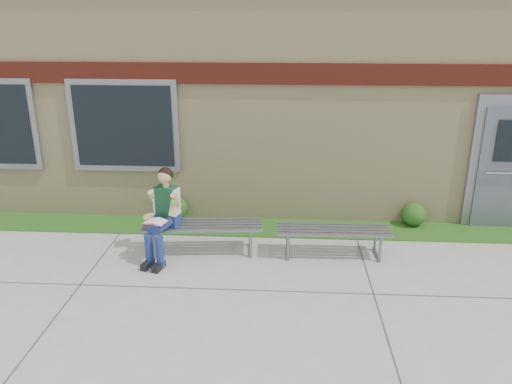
{
  "coord_description": "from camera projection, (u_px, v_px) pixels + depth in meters",
  "views": [
    {
      "loc": [
        -0.21,
        -5.38,
        3.5
      ],
      "look_at": [
        -0.65,
        1.7,
        0.99
      ],
      "focal_mm": 35.0,
      "sensor_mm": 36.0,
      "label": 1
    }
  ],
  "objects": [
    {
      "name": "ground",
      "position": [
        299.0,
        313.0,
        6.22
      ],
      "size": [
        80.0,
        80.0,
        0.0
      ],
      "primitive_type": "plane",
      "color": "#9E9E99",
      "rests_on": "ground"
    },
    {
      "name": "grass_strip",
      "position": [
        296.0,
        228.0,
        8.66
      ],
      "size": [
        16.0,
        0.8,
        0.02
      ],
      "primitive_type": "cube",
      "color": "#1D4512",
      "rests_on": "ground"
    },
    {
      "name": "school_building",
      "position": [
        296.0,
        82.0,
        11.15
      ],
      "size": [
        16.2,
        6.22,
        4.2
      ],
      "color": "beige",
      "rests_on": "ground"
    },
    {
      "name": "bench_left",
      "position": [
        203.0,
        230.0,
        7.71
      ],
      "size": [
        1.86,
        0.66,
        0.47
      ],
      "rotation": [
        0.0,
        0.0,
        0.09
      ],
      "color": "slate",
      "rests_on": "ground"
    },
    {
      "name": "bench_right",
      "position": [
        333.0,
        235.0,
        7.61
      ],
      "size": [
        1.73,
        0.52,
        0.45
      ],
      "rotation": [
        0.0,
        0.0,
        0.02
      ],
      "color": "slate",
      "rests_on": "ground"
    },
    {
      "name": "girl",
      "position": [
        163.0,
        213.0,
        7.43
      ],
      "size": [
        0.54,
        0.88,
        1.39
      ],
      "rotation": [
        0.0,
        0.0,
        -0.27
      ],
      "color": "navy",
      "rests_on": "ground"
    },
    {
      "name": "shrub_mid",
      "position": [
        175.0,
        208.0,
        8.95
      ],
      "size": [
        0.44,
        0.44,
        0.44
      ],
      "primitive_type": "sphere",
      "color": "#1D4512",
      "rests_on": "grass_strip"
    },
    {
      "name": "shrub_east",
      "position": [
        414.0,
        214.0,
        8.71
      ],
      "size": [
        0.41,
        0.41,
        0.41
      ],
      "primitive_type": "sphere",
      "color": "#1D4512",
      "rests_on": "grass_strip"
    }
  ]
}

